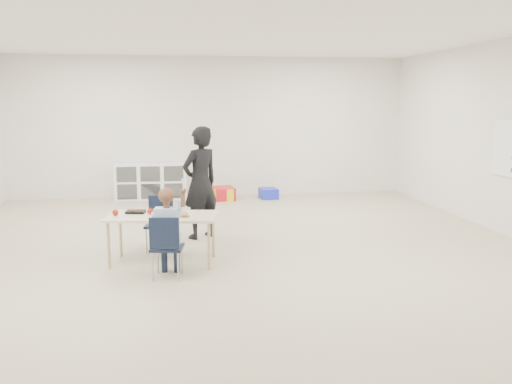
{
  "coord_description": "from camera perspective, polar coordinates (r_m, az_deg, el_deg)",
  "views": [
    {
      "loc": [
        -0.69,
        -6.52,
        1.9
      ],
      "look_at": [
        0.23,
        -0.27,
        0.85
      ],
      "focal_mm": 38.0,
      "sensor_mm": 36.0,
      "label": 1
    }
  ],
  "objects": [
    {
      "name": "room",
      "position": [
        6.58,
        -2.36,
        5.06
      ],
      "size": [
        9.0,
        9.02,
        2.8
      ],
      "color": "beige",
      "rests_on": "ground"
    },
    {
      "name": "table",
      "position": [
        6.56,
        -9.77,
        -4.87
      ],
      "size": [
        1.36,
        0.84,
        0.58
      ],
      "rotation": [
        0.0,
        0.0,
        -0.17
      ],
      "color": "beige",
      "rests_on": "ground"
    },
    {
      "name": "chair_near",
      "position": [
        6.01,
        -9.33,
        -5.65
      ],
      "size": [
        0.39,
        0.37,
        0.7
      ],
      "primitive_type": null,
      "rotation": [
        0.0,
        0.0,
        -0.17
      ],
      "color": "black",
      "rests_on": "ground"
    },
    {
      "name": "chair_far",
      "position": [
        7.09,
        -10.17,
        -3.35
      ],
      "size": [
        0.39,
        0.37,
        0.7
      ],
      "primitive_type": null,
      "rotation": [
        0.0,
        0.0,
        -0.17
      ],
      "color": "black",
      "rests_on": "ground"
    },
    {
      "name": "child",
      "position": [
        5.96,
        -9.38,
        -3.78
      ],
      "size": [
        0.54,
        0.54,
        1.1
      ],
      "primitive_type": null,
      "rotation": [
        0.0,
        0.0,
        -0.17
      ],
      "color": "#BCD7FF",
      "rests_on": "chair_near"
    },
    {
      "name": "lunch_tray_near",
      "position": [
        6.5,
        -8.58,
        -2.23
      ],
      "size": [
        0.24,
        0.19,
        0.03
      ],
      "primitive_type": "cube",
      "rotation": [
        0.0,
        0.0,
        -0.17
      ],
      "color": "black",
      "rests_on": "table"
    },
    {
      "name": "lunch_tray_far",
      "position": [
        6.67,
        -12.55,
        -2.05
      ],
      "size": [
        0.24,
        0.19,
        0.03
      ],
      "primitive_type": "cube",
      "rotation": [
        0.0,
        0.0,
        -0.17
      ],
      "color": "black",
      "rests_on": "table"
    },
    {
      "name": "milk_carton",
      "position": [
        6.33,
        -9.59,
        -2.24
      ],
      "size": [
        0.08,
        0.08,
        0.1
      ],
      "primitive_type": "cube",
      "rotation": [
        0.0,
        0.0,
        -0.17
      ],
      "color": "white",
      "rests_on": "table"
    },
    {
      "name": "bread_roll",
      "position": [
        6.35,
        -7.53,
        -2.31
      ],
      "size": [
        0.09,
        0.09,
        0.07
      ],
      "primitive_type": "ellipsoid",
      "color": "tan",
      "rests_on": "table"
    },
    {
      "name": "apple_near",
      "position": [
        6.55,
        -11.07,
        -2.02
      ],
      "size": [
        0.07,
        0.07,
        0.07
      ],
      "primitive_type": "sphere",
      "color": "maroon",
      "rests_on": "table"
    },
    {
      "name": "apple_far",
      "position": [
        6.57,
        -14.59,
        -2.11
      ],
      "size": [
        0.07,
        0.07,
        0.07
      ],
      "primitive_type": "sphere",
      "color": "maroon",
      "rests_on": "table"
    },
    {
      "name": "cubby_shelf",
      "position": [
        10.92,
        -11.0,
        1.11
      ],
      "size": [
        1.4,
        0.4,
        0.7
      ],
      "primitive_type": "cube",
      "color": "white",
      "rests_on": "ground"
    },
    {
      "name": "rules_poster",
      "position": [
        8.54,
        24.84,
        4.2
      ],
      "size": [
        0.02,
        0.6,
        0.8
      ],
      "primitive_type": "cube",
      "color": "white",
      "rests_on": "room"
    },
    {
      "name": "adult",
      "position": [
        7.61,
        -5.88,
        0.98
      ],
      "size": [
        0.69,
        0.64,
        1.57
      ],
      "primitive_type": "imported",
      "rotation": [
        0.0,
        0.0,
        3.75
      ],
      "color": "black",
      "rests_on": "ground"
    },
    {
      "name": "bin_red",
      "position": [
        10.69,
        -3.41,
        -0.15
      ],
      "size": [
        0.44,
        0.53,
        0.24
      ],
      "primitive_type": "cube",
      "rotation": [
        0.0,
        0.0,
        0.1
      ],
      "color": "red",
      "rests_on": "ground"
    },
    {
      "name": "bin_yellow",
      "position": [
        10.69,
        -3.4,
        -0.16
      ],
      "size": [
        0.41,
        0.51,
        0.24
      ],
      "primitive_type": "cube",
      "rotation": [
        0.0,
        0.0,
        -0.08
      ],
      "color": "yellow",
      "rests_on": "ground"
    },
    {
      "name": "bin_blue",
      "position": [
        10.81,
        1.32,
        -0.14
      ],
      "size": [
        0.36,
        0.44,
        0.2
      ],
      "primitive_type": "cube",
      "rotation": [
        0.0,
        0.0,
        0.1
      ],
      "color": "#1B2ACF",
      "rests_on": "ground"
    }
  ]
}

